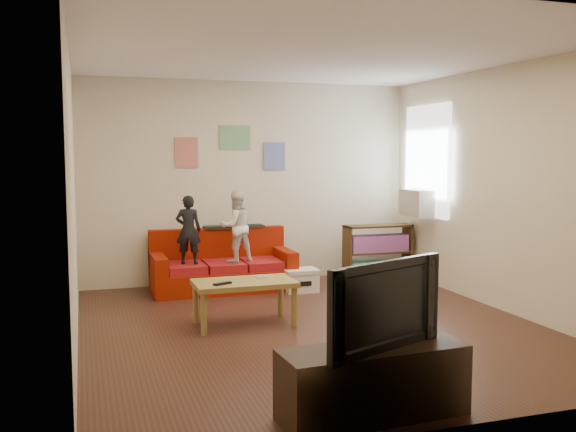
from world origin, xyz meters
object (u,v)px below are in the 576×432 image
object	(u,v)px
bookshelf	(378,255)
coffee_table	(244,287)
sofa	(222,269)
television	(374,303)
child_b	(236,226)
file_box	(301,280)
child_a	(188,230)
tv_stand	(373,382)

from	to	relation	value
bookshelf	coffee_table	bearing A→B (deg)	-143.30
sofa	television	world-z (taller)	television
child_b	coffee_table	world-z (taller)	child_b
sofa	file_box	world-z (taller)	sofa
child_a	television	distance (m)	4.13
file_box	television	world-z (taller)	television
coffee_table	television	bearing A→B (deg)	-84.01
child_a	tv_stand	size ratio (longest dim) A/B	0.68
child_b	television	size ratio (longest dim) A/B	0.88
sofa	bookshelf	xyz separation A→B (m)	(2.18, -0.04, 0.07)
child_a	file_box	distance (m)	1.54
coffee_table	file_box	distance (m)	1.71
child_a	file_box	world-z (taller)	child_a
bookshelf	tv_stand	distance (m)	4.70
sofa	child_a	bearing A→B (deg)	-160.37
child_a	bookshelf	world-z (taller)	child_a
coffee_table	file_box	size ratio (longest dim) A/B	2.43
child_b	tv_stand	world-z (taller)	child_b
child_a	coffee_table	bearing A→B (deg)	117.57
child_b	coffee_table	bearing A→B (deg)	66.24
bookshelf	sofa	bearing A→B (deg)	179.03
sofa	tv_stand	bearing A→B (deg)	-88.50
child_a	coffee_table	size ratio (longest dim) A/B	0.84
child_a	bookshelf	distance (m)	2.68
sofa	television	distance (m)	4.28
sofa	file_box	bearing A→B (deg)	-26.78
coffee_table	television	size ratio (longest dim) A/B	0.99
child_a	television	world-z (taller)	child_a
television	child_b	bearing A→B (deg)	66.52
sofa	child_b	size ratio (longest dim) A/B	1.99
child_b	file_box	xyz separation A→B (m)	(0.76, -0.30, -0.68)
coffee_table	bookshelf	world-z (taller)	bookshelf
file_box	coffee_table	bearing A→B (deg)	-128.87
bookshelf	tv_stand	world-z (taller)	bookshelf
bookshelf	tv_stand	xyz separation A→B (m)	(-2.07, -4.21, -0.10)
child_a	file_box	xyz separation A→B (m)	(1.36, -0.30, -0.66)
sofa	coffee_table	world-z (taller)	sofa
file_box	tv_stand	size ratio (longest dim) A/B	0.33
tv_stand	child_a	bearing A→B (deg)	94.46
child_b	television	bearing A→B (deg)	76.14
file_box	sofa	bearing A→B (deg)	153.22
file_box	bookshelf	bearing A→B (deg)	18.40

